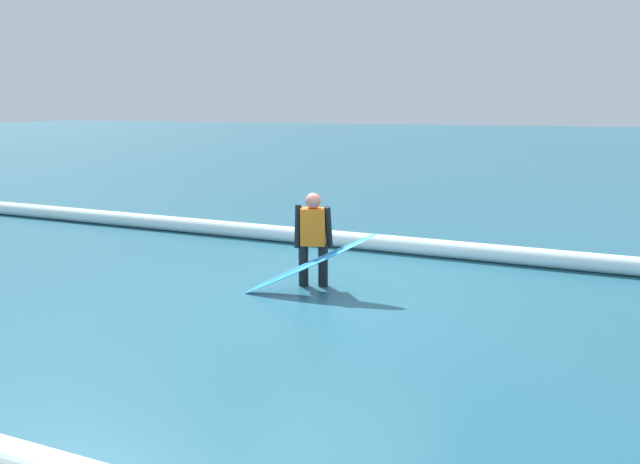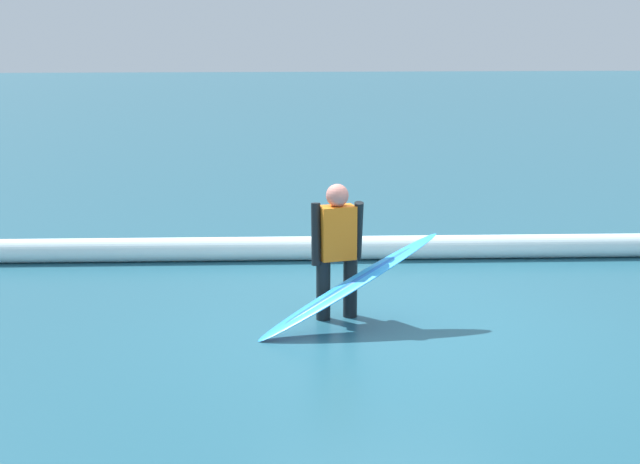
% 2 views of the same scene
% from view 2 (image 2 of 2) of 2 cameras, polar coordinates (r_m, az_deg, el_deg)
% --- Properties ---
extents(ground_plane, '(126.00, 126.00, 0.00)m').
position_cam_2_polar(ground_plane, '(7.99, 4.83, -6.41)').
color(ground_plane, '#22576A').
extents(surfer, '(0.51, 0.29, 1.34)m').
position_cam_2_polar(surfer, '(7.92, 1.20, -0.88)').
color(surfer, black).
rests_on(surfer, ground_plane).
extents(surfboard, '(1.84, 0.77, 0.90)m').
position_cam_2_polar(surfboard, '(7.68, 2.06, -3.79)').
color(surfboard, '#268CE5').
rests_on(surfboard, ground_plane).
extents(wave_crest_foreground, '(21.10, 1.40, 0.30)m').
position_cam_2_polar(wave_crest_foreground, '(10.27, -9.63, -1.21)').
color(wave_crest_foreground, white).
rests_on(wave_crest_foreground, ground_plane).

